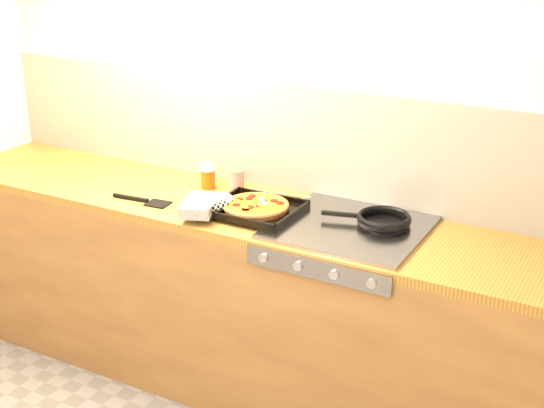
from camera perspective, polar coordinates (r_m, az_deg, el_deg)
The scene contains 9 objects.
room_shell at distance 3.44m, azimuth 1.02°, elevation 5.04°, with size 3.20×3.20×3.20m.
counter_run at distance 3.48m, azimuth -1.29°, elevation -7.30°, with size 3.20×0.62×0.90m.
stovetop at distance 3.10m, azimuth 5.87°, elevation -1.80°, with size 0.60×0.56×0.02m, color gray.
pizza_on_tray at distance 3.21m, azimuth -2.36°, elevation -0.14°, with size 0.48×0.42×0.06m.
frying_pan at distance 3.11m, azimuth 8.33°, elevation -1.20°, with size 0.39×0.27×0.04m.
tomato_can at distance 3.47m, azimuth -2.70°, elevation 1.73°, with size 0.09×0.09×0.11m.
juice_glass at distance 3.53m, azimuth -4.86°, elevation 2.13°, with size 0.08×0.08×0.12m.
wooden_spoon at distance 3.42m, azimuth 1.17°, elevation 0.71°, with size 0.30×0.06×0.02m.
black_spatula at distance 3.41m, azimuth -9.77°, elevation 0.29°, with size 0.28×0.09×0.02m.
Camera 1 is at (1.54, -1.53, 2.12)m, focal length 50.00 mm.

